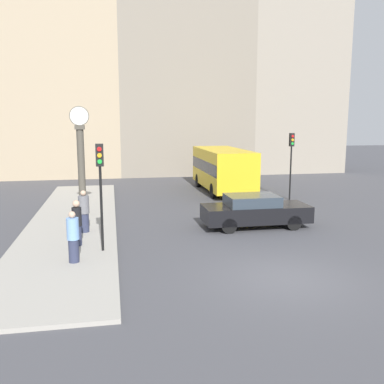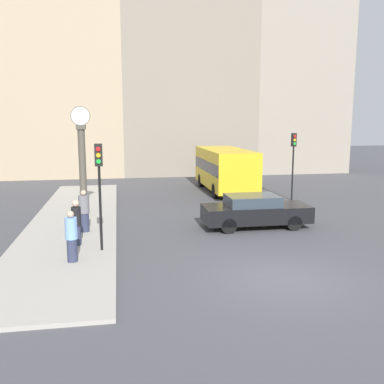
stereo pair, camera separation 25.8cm
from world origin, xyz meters
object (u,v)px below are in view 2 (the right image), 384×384
Objects in this scene: bus_distant at (225,168)px; pedestrian_blue_stripe at (72,237)px; street_clock at (82,163)px; pedestrian_black_jacket at (76,222)px; sedan_car at (255,211)px; traffic_light_near at (99,175)px; pedestrian_grey_jacket at (84,211)px; traffic_light_far at (293,153)px.

pedestrian_blue_stripe is at bearing -122.54° from bus_distant.
pedestrian_black_jacket is (0.11, -5.14, -1.66)m from street_clock.
bus_distant is (1.03, 9.41, 0.84)m from sedan_car.
traffic_light_near is at bearing 51.04° from pedestrian_blue_stripe.
sedan_car is at bearing 13.84° from pedestrian_black_jacket.
bus_distant is 14.02m from pedestrian_black_jacket.
pedestrian_black_jacket is (-8.38, -11.22, -0.61)m from bus_distant.
sedan_car is 0.89× the size of street_clock.
bus_distant is 4.32× the size of pedestrian_black_jacket.
pedestrian_blue_stripe reaches higher than sedan_car.
pedestrian_grey_jacket is at bearing -85.64° from street_clock.
street_clock is 3.66m from pedestrian_grey_jacket.
pedestrian_grey_jacket is (-8.25, -9.32, -0.61)m from bus_distant.
sedan_car is 1.23× the size of traffic_light_near.
bus_distant reaches higher than sedan_car.
pedestrian_grey_jacket is at bearing -131.50° from bus_distant.
traffic_light_near reaches higher than bus_distant.
bus_distant is 1.86× the size of traffic_light_far.
traffic_light_near is (-6.45, -2.61, 2.05)m from sedan_car.
pedestrian_blue_stripe is (-0.89, -1.10, -1.84)m from traffic_light_near.
street_clock is 7.23m from pedestrian_blue_stripe.
street_clock is (-11.61, -2.49, -0.14)m from traffic_light_far.
pedestrian_blue_stripe is (0.02, -1.89, -0.02)m from pedestrian_black_jacket.
traffic_light_far reaches higher than bus_distant.
traffic_light_far is at bearing 39.66° from pedestrian_blue_stripe.
traffic_light_near is (-7.48, -12.01, 1.21)m from bus_distant.
pedestrian_black_jacket is at bearing -166.16° from sedan_car.
street_clock is at bearing 91.24° from pedestrian_black_jacket.
sedan_car is 8.39m from street_clock.
pedestrian_black_jacket is 1.90m from pedestrian_grey_jacket.
pedestrian_grey_jacket is 3.79m from pedestrian_blue_stripe.
sedan_car is at bearing -0.66° from pedestrian_grey_jacket.
traffic_light_far is 13.92m from pedestrian_black_jacket.
pedestrian_grey_jacket is at bearing 105.94° from traffic_light_near.
traffic_light_far reaches higher than pedestrian_blue_stripe.
traffic_light_far is at bearing 33.55° from pedestrian_black_jacket.
pedestrian_blue_stripe is at bearing -128.96° from traffic_light_near.
pedestrian_blue_stripe is (-8.37, -13.11, -0.63)m from bus_distant.
street_clock is 3.08× the size of pedestrian_blue_stripe.
sedan_car is 8.23m from pedestrian_blue_stripe.
street_clock is (-1.02, 5.93, -0.15)m from traffic_light_near.
traffic_light_near is 3.34m from pedestrian_grey_jacket.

